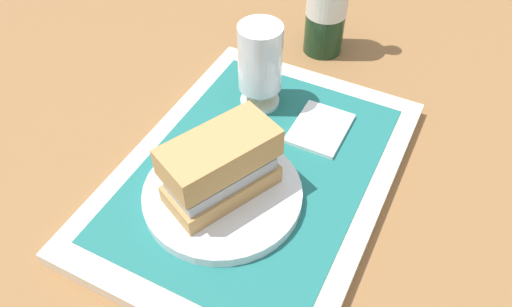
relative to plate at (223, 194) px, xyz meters
name	(u,v)px	position (x,y,z in m)	size (l,w,h in m)	color
ground_plane	(256,180)	(0.06, -0.01, -0.03)	(3.00, 3.00, 0.00)	olive
tray	(256,175)	(0.06, -0.01, -0.02)	(0.44, 0.32, 0.02)	beige
placemat	(256,169)	(0.06, -0.01, -0.01)	(0.38, 0.27, 0.00)	#1E6B66
plate	(223,194)	(0.00, 0.00, 0.00)	(0.19, 0.19, 0.01)	white
sandwich	(223,165)	(0.00, 0.00, 0.05)	(0.14, 0.11, 0.08)	tan
beer_glass	(260,64)	(0.18, 0.04, 0.06)	(0.06, 0.06, 0.12)	silver
napkin_folded	(320,128)	(0.16, -0.06, 0.00)	(0.09, 0.07, 0.01)	white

